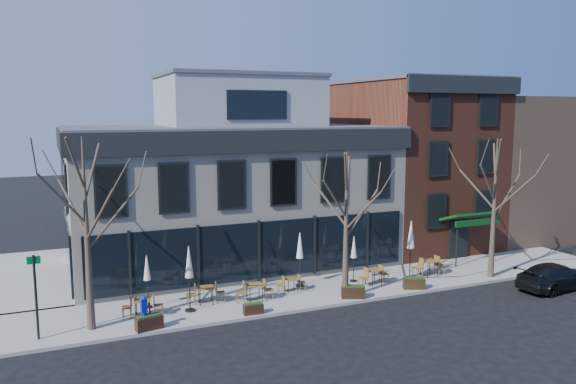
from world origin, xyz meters
name	(u,v)px	position (x,y,z in m)	size (l,w,h in m)	color
ground	(258,286)	(0.00, 0.00, 0.00)	(120.00, 120.00, 0.00)	black
sidewalk_front	(333,288)	(3.25, -2.15, 0.07)	(33.50, 4.70, 0.15)	gray
sidewalk_side	(26,278)	(-11.25, 6.00, 0.07)	(4.50, 12.00, 0.15)	gray
corner_building	(230,185)	(0.07, 5.07, 4.72)	(18.39, 10.39, 11.10)	beige
red_brick_building	(412,162)	(13.00, 4.98, 5.64)	(8.20, 11.78, 11.18)	brown
bg_building	(512,165)	(23.00, 6.00, 5.00)	(12.00, 12.00, 10.00)	#8C664C
tree_corner	(87,232)	(-8.49, -3.20, 4.25)	(3.93, 3.98, 7.92)	#382B21
tree_mid	(346,224)	(3.01, -3.90, 3.79)	(3.50, 3.55, 7.04)	#382B21
tree_right	(494,206)	(12.01, -3.90, 4.02)	(3.72, 3.77, 7.48)	#382B21
sign_pole	(36,292)	(-10.50, -3.50, 2.07)	(0.50, 0.10, 3.40)	black
parked_sedan	(556,276)	(13.81, -6.55, 0.67)	(1.87, 4.61, 1.34)	black
call_box	(144,312)	(-6.51, -4.17, 0.93)	(0.29, 0.29, 1.47)	#0E24B7
cafe_set_0	(143,306)	(-6.33, -2.61, 0.64)	(1.85, 0.86, 0.95)	brown
cafe_set_1	(206,293)	(-3.36, -2.02, 0.64)	(1.87, 0.83, 0.96)	brown
cafe_set_2	(255,291)	(-1.14, -2.58, 0.65)	(1.89, 0.81, 0.98)	brown
cafe_set_3	(291,283)	(1.02, -1.97, 0.57)	(1.55, 0.64, 0.81)	brown
cafe_set_4	(374,275)	(5.40, -2.60, 0.64)	(1.83, 0.79, 0.95)	brown
cafe_set_5	(429,266)	(9.00, -2.45, 0.69)	(1.99, 0.81, 1.05)	brown
umbrella_0	(147,270)	(-5.93, -1.53, 1.90)	(0.40, 0.40, 2.47)	black
umbrella_1	(189,266)	(-4.27, -2.73, 2.25)	(0.48, 0.48, 2.98)	black
umbrella_2	(300,248)	(1.78, -1.31, 2.12)	(0.45, 0.45, 2.79)	black
umbrella_3	(354,249)	(4.70, -1.73, 1.88)	(0.39, 0.39, 2.45)	black
umbrella_4	(411,238)	(7.77, -2.43, 2.37)	(0.50, 0.50, 3.14)	black
planter_0	(149,322)	(-6.32, -4.20, 0.46)	(1.16, 0.63, 0.62)	#331A11
planter_1	(253,309)	(-1.79, -4.20, 0.40)	(0.90, 0.40, 0.49)	black
planter_2	(353,292)	(3.35, -4.06, 0.46)	(1.19, 0.84, 0.62)	black
planter_3	(414,283)	(6.90, -4.03, 0.45)	(1.15, 0.79, 0.60)	#2E210F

